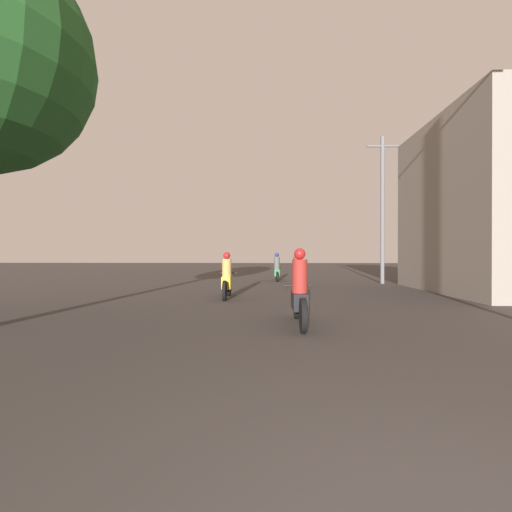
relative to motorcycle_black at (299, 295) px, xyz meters
name	(u,v)px	position (x,y,z in m)	size (l,w,h in m)	color
motorcycle_black	(299,295)	(0.00, 0.00, 0.00)	(0.60, 2.17, 1.63)	black
motorcycle_yellow	(227,279)	(-2.06, 4.43, -0.01)	(0.60, 1.98, 1.58)	black
motorcycle_orange	(297,272)	(0.73, 9.17, 0.01)	(0.60, 2.12, 1.63)	black
motorcycle_green	(277,270)	(-0.13, 12.22, -0.01)	(0.60, 1.96, 1.61)	black
building_right_near	(491,205)	(8.14, 6.48, 2.79)	(4.56, 7.15, 6.87)	gray
utility_pole_far	(382,207)	(5.26, 10.56, 3.31)	(1.60, 0.20, 7.58)	slate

